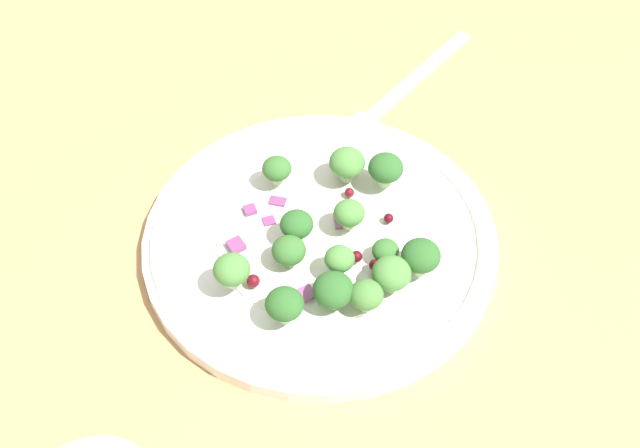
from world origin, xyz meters
The scene contains 31 objects.
ground_plane centered at (0.00, 0.00, -1.00)cm, with size 180.00×180.00×2.00cm, color tan.
plate centered at (-0.89, 1.48, 0.86)cm, with size 26.82×26.82×1.70cm.
dressing_pool centered at (-0.89, 1.48, 1.30)cm, with size 15.56×15.56×0.20cm, color white.
broccoli_floret_0 centered at (2.26, 2.95, 2.83)cm, with size 2.49×2.49×2.53cm.
broccoli_floret_1 centered at (6.76, 3.34, 3.54)cm, with size 2.64×2.64×2.67cm.
broccoli_floret_2 centered at (0.22, -4.58, 3.22)cm, with size 2.30×2.30×2.33cm.
broccoli_floret_3 centered at (-3.08, 1.90, 3.27)cm, with size 2.34×2.34×2.37cm.
broccoli_floret_4 centered at (-3.40, 8.02, 3.07)cm, with size 2.81×2.81×2.84cm.
broccoli_floret_5 centered at (0.88, 1.23, 3.21)cm, with size 2.48×2.48×2.51cm.
broccoli_floret_6 centered at (0.93, 7.60, 3.09)cm, with size 2.89×2.89×2.92cm.
broccoli_floret_7 centered at (-5.14, -2.70, 3.41)cm, with size 2.82×2.82×2.85cm.
broccoli_floret_8 centered at (-5.95, 7.65, 3.28)cm, with size 2.83×2.83×2.87cm.
broccoli_floret_9 centered at (-0.61, 5.40, 3.18)cm, with size 2.19×2.19×2.22cm.
broccoli_floret_10 centered at (-7.55, -0.84, 3.51)cm, with size 2.74×2.74×2.78cm.
broccoli_floret_11 centered at (4.47, 7.33, 3.18)cm, with size 2.69×2.69×2.72cm.
broccoli_floret_12 centered at (-4.23, 5.62, 2.45)cm, with size 2.00×2.00×2.02cm.
broccoli_floret_13 centered at (-1.00, 8.87, 2.99)cm, with size 2.40×2.40×2.43cm.
cranberry_0 centered at (5.42, 3.79, 2.04)cm, with size 0.97×0.97×0.97cm, color maroon.
cranberry_1 centered at (-4.59, -1.07, 1.89)cm, with size 0.76×0.76×0.76cm, color maroon.
cranberry_2 centered at (-3.03, 6.26, 2.20)cm, with size 0.84×0.84×0.84cm, color #4C0A14.
cranberry_3 centered at (-5.32, -3.23, 2.01)cm, with size 0.91×0.91×0.91cm, color maroon.
cranberry_4 centered at (-6.13, 2.55, 1.92)cm, with size 0.76×0.76×0.76cm, color #4C0A14.
cranberry_5 centered at (5.71, 2.37, 2.00)cm, with size 0.85×0.85×0.85cm, color #4C0A14.
cranberry_6 centered at (-2.20, 4.97, 2.14)cm, with size 0.87×0.87×0.87cm, color #4C0A14.
onion_bit_0 centered at (2.36, 6.22, 1.88)cm, with size 0.99×0.99×0.50cm, color #934C84.
onion_bit_1 centered at (0.70, -2.90, 1.41)cm, with size 0.86×1.27×0.35cm, color #843D75.
onion_bit_2 centered at (2.08, -1.39, 1.38)cm, with size 0.93×0.87×0.31cm, color #843D75.
onion_bit_3 centered at (5.28, 0.22, 1.74)cm, with size 1.17×1.15×0.47cm, color #843D75.
onion_bit_4 centered at (-3.03, 1.09, 1.62)cm, with size 1.37×1.26×0.50cm, color #A35B93.
onion_bit_5 centered at (3.02, -2.91, 1.59)cm, with size 0.94×0.90×0.39cm, color #843D75.
fork centered at (-14.84, -11.54, 0.25)cm, with size 17.55×9.66×0.50cm.
Camera 1 is at (16.37, 38.83, 51.90)cm, focal length 48.60 mm.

